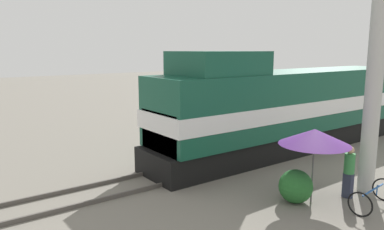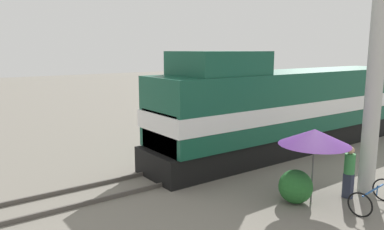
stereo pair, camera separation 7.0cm
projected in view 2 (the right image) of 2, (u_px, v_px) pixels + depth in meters
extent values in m
plane|color=slate|center=(251.00, 158.00, 17.04)|extent=(120.00, 120.00, 0.00)
cube|color=#4C4742|center=(240.00, 153.00, 17.60)|extent=(0.08, 30.42, 0.15)
cube|color=#4C4742|center=(262.00, 160.00, 16.45)|extent=(0.08, 30.42, 0.15)
cube|color=black|center=(292.00, 138.00, 18.58)|extent=(2.68, 16.01, 1.05)
cube|color=#144C38|center=(294.00, 100.00, 18.25)|extent=(2.92, 15.37, 2.80)
cube|color=white|center=(293.00, 105.00, 18.30)|extent=(2.96, 15.53, 0.70)
cube|color=white|center=(183.00, 129.00, 14.56)|extent=(2.48, 2.24, 1.54)
cube|color=#144C38|center=(219.00, 63.00, 15.14)|extent=(2.74, 3.52, 0.95)
cylinder|color=#B2B2AD|center=(380.00, 16.00, 12.07)|extent=(0.55, 0.55, 11.86)
cylinder|color=#4C4C4C|center=(313.00, 168.00, 11.93)|extent=(0.05, 0.05, 2.29)
cone|color=#4C1E72|center=(315.00, 137.00, 11.76)|extent=(2.24, 2.24, 0.50)
sphere|color=#236028|center=(296.00, 186.00, 11.99)|extent=(1.09, 1.09, 1.09)
cube|color=#2D3347|center=(348.00, 186.00, 12.40)|extent=(0.30, 0.20, 0.84)
cylinder|color=#337F3F|center=(350.00, 164.00, 12.27)|extent=(0.34, 0.34, 0.67)
sphere|color=tan|center=(351.00, 150.00, 12.19)|extent=(0.25, 0.25, 0.25)
torus|color=black|center=(384.00, 190.00, 12.15)|extent=(0.76, 0.13, 0.76)
torus|color=black|center=(360.00, 205.00, 10.99)|extent=(0.76, 0.13, 0.76)
cube|color=#194C99|center=(373.00, 190.00, 11.53)|extent=(0.19, 1.49, 0.04)
cylinder|color=#194C99|center=(377.00, 190.00, 11.75)|extent=(0.04, 0.04, 0.32)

